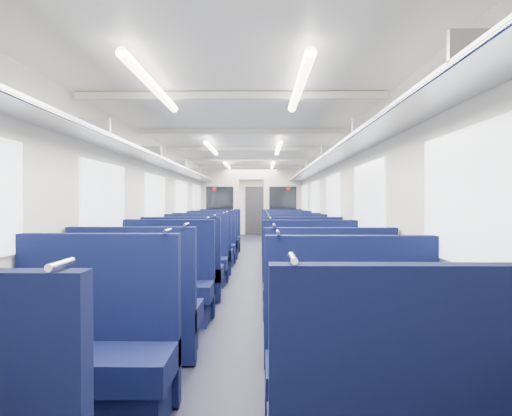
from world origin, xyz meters
The scene contains 31 objects.
floor centered at (0.00, 0.00, 0.00)m, with size 2.80×18.00×0.01m, color black.
ceiling centered at (0.00, 0.00, 2.35)m, with size 2.80×18.00×0.01m, color silver.
wall_left centered at (-1.40, 0.00, 1.18)m, with size 0.02×18.00×2.35m, color beige.
dado_left centered at (-1.39, 0.00, 0.35)m, with size 0.03×17.90×0.70m, color #0F1435.
wall_right centered at (1.40, 0.00, 1.18)m, with size 0.02×18.00×2.35m, color beige.
dado_right centered at (1.39, 0.00, 0.35)m, with size 0.03×17.90×0.70m, color #0F1435.
wall_far centered at (0.00, 9.00, 1.18)m, with size 2.80×0.02×2.35m, color beige.
luggage_rack_left centered at (-1.21, 0.00, 1.97)m, with size 0.36×17.40×0.18m.
luggage_rack_right centered at (1.21, 0.00, 1.97)m, with size 0.36×17.40×0.18m.
windows centered at (0.00, -0.46, 1.42)m, with size 2.78×15.60×0.75m.
ceiling_fittings centered at (0.00, -0.26, 2.29)m, with size 2.70×16.06×0.11m.
end_door centered at (0.00, 8.94, 1.00)m, with size 0.75×0.06×2.00m, color black.
bulkhead centered at (0.00, 2.64, 1.23)m, with size 2.80×0.10×2.35m.
seat_2 centered at (-0.83, -7.05, 0.37)m, with size 1.09×0.60×1.21m.
seat_3 centered at (0.83, -7.21, 0.37)m, with size 1.09×0.60×1.21m.
seat_4 centered at (-0.83, -5.98, 0.37)m, with size 1.09×0.60×1.21m.
seat_5 centered at (0.83, -6.06, 0.37)m, with size 1.09×0.60×1.21m.
seat_6 centered at (-0.83, -4.72, 0.37)m, with size 1.09×0.60×1.21m.
seat_7 centered at (0.83, -4.88, 0.37)m, with size 1.09×0.60×1.21m.
seat_8 centered at (-0.83, -3.62, 0.37)m, with size 1.09×0.60×1.21m.
seat_9 centered at (0.83, -3.59, 0.37)m, with size 1.09×0.60×1.21m.
seat_10 centered at (-0.83, -2.45, 0.37)m, with size 1.09×0.60×1.21m.
seat_11 centered at (0.83, -2.54, 0.37)m, with size 1.09×0.60×1.21m.
seat_12 centered at (-0.83, -1.42, 0.37)m, with size 1.09×0.60×1.21m.
seat_13 centered at (0.83, -1.41, 0.37)m, with size 1.09×0.60×1.21m.
seat_14 centered at (-0.83, -0.16, 0.37)m, with size 1.09×0.60×1.21m.
seat_15 centered at (0.83, -0.28, 0.37)m, with size 1.09×0.60×1.21m.
seat_16 centered at (-0.83, 0.87, 0.37)m, with size 1.09×0.60×1.21m.
seat_17 centered at (0.83, 0.87, 0.37)m, with size 1.09×0.60×1.21m.
seat_18 centered at (-0.83, 2.04, 0.37)m, with size 1.09×0.60×1.21m.
seat_19 centered at (0.83, 2.00, 0.37)m, with size 1.09×0.60×1.21m.
Camera 1 is at (0.26, -9.92, 1.40)m, focal length 31.71 mm.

